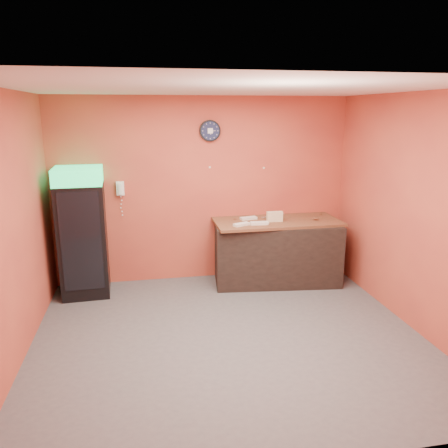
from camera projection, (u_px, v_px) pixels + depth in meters
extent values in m
plane|color=#47474C|center=(229.00, 337.00, 5.13)|extent=(4.50, 4.50, 0.00)
cube|color=#C45137|center=(203.00, 190.00, 6.69)|extent=(4.50, 0.02, 2.80)
cube|color=#C45137|center=(10.00, 232.00, 4.38)|extent=(0.02, 4.00, 2.80)
cube|color=#C45137|center=(414.00, 213.00, 5.19)|extent=(0.02, 4.00, 2.80)
cube|color=white|center=(230.00, 88.00, 4.43)|extent=(4.50, 4.00, 0.02)
cube|color=black|center=(83.00, 240.00, 6.18)|extent=(0.67, 0.67, 1.60)
cube|color=#16BF5B|center=(78.00, 176.00, 5.95)|extent=(0.67, 0.67, 0.23)
cube|color=black|center=(79.00, 242.00, 5.85)|extent=(0.53, 0.04, 1.38)
cube|color=black|center=(276.00, 252.00, 6.72)|extent=(1.95, 1.03, 0.93)
cylinder|color=black|center=(210.00, 131.00, 6.46)|extent=(0.32, 0.05, 0.32)
cylinder|color=#0F1433|center=(210.00, 131.00, 6.43)|extent=(0.27, 0.01, 0.27)
cube|color=white|center=(210.00, 131.00, 6.43)|extent=(0.08, 0.00, 0.08)
cube|color=white|center=(120.00, 188.00, 6.40)|extent=(0.11, 0.07, 0.20)
cube|color=white|center=(120.00, 189.00, 6.35)|extent=(0.05, 0.04, 0.17)
cube|color=brown|center=(277.00, 222.00, 6.59)|extent=(1.89, 0.84, 0.04)
cube|color=beige|center=(275.00, 220.00, 6.52)|extent=(0.24, 0.09, 0.05)
cube|color=beige|center=(275.00, 217.00, 6.51)|extent=(0.24, 0.09, 0.05)
cube|color=beige|center=(275.00, 213.00, 6.50)|extent=(0.24, 0.09, 0.05)
cube|color=silver|center=(242.00, 224.00, 6.29)|extent=(0.27, 0.19, 0.04)
cube|color=silver|center=(259.00, 223.00, 6.35)|extent=(0.27, 0.12, 0.04)
cube|color=silver|center=(249.00, 218.00, 6.65)|extent=(0.27, 0.15, 0.04)
cylinder|color=silver|center=(271.00, 216.00, 6.75)|extent=(0.06, 0.06, 0.06)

